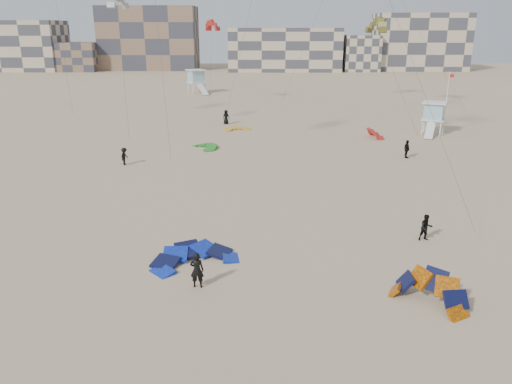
{
  "coord_description": "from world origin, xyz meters",
  "views": [
    {
      "loc": [
        2.45,
        -21.4,
        12.42
      ],
      "look_at": [
        2.33,
        6.0,
        3.29
      ],
      "focal_mm": 35.0,
      "sensor_mm": 36.0,
      "label": 1
    }
  ],
  "objects_px": {
    "kite_ground_orange": "(427,303)",
    "kite_ground_blue": "(195,262)",
    "kitesurfer_main": "(197,270)",
    "lifeguard_tower_near": "(433,118)"
  },
  "relations": [
    {
      "from": "kite_ground_blue",
      "to": "kitesurfer_main",
      "type": "xyz_separation_m",
      "value": [
        0.49,
        -2.82,
        0.94
      ]
    },
    {
      "from": "kite_ground_blue",
      "to": "lifeguard_tower_near",
      "type": "distance_m",
      "value": 42.68
    },
    {
      "from": "lifeguard_tower_near",
      "to": "kitesurfer_main",
      "type": "bearing_deg",
      "value": -98.69
    },
    {
      "from": "kite_ground_blue",
      "to": "kitesurfer_main",
      "type": "bearing_deg",
      "value": -106.04
    },
    {
      "from": "kite_ground_blue",
      "to": "kite_ground_orange",
      "type": "bearing_deg",
      "value": -46.27
    },
    {
      "from": "kite_ground_blue",
      "to": "kite_ground_orange",
      "type": "xyz_separation_m",
      "value": [
        11.53,
        -4.28,
        0.0
      ]
    },
    {
      "from": "kite_ground_blue",
      "to": "kite_ground_orange",
      "type": "relative_size",
      "value": 1.3
    },
    {
      "from": "kite_ground_orange",
      "to": "kitesurfer_main",
      "type": "xyz_separation_m",
      "value": [
        -11.04,
        1.46,
        0.94
      ]
    },
    {
      "from": "kitesurfer_main",
      "to": "kite_ground_orange",
      "type": "bearing_deg",
      "value": 174.09
    },
    {
      "from": "kite_ground_orange",
      "to": "kite_ground_blue",
      "type": "bearing_deg",
      "value": -156.91
    }
  ]
}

